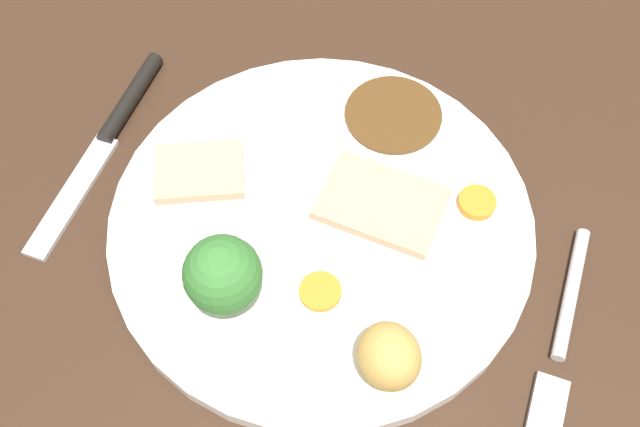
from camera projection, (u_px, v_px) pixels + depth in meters
dining_table at (341, 249)px, 52.25cm from camera, size 120.00×84.00×3.60cm
dinner_plate at (320, 226)px, 50.29cm from camera, size 28.59×28.59×1.40cm
gravy_pool at (387, 113)px, 54.22cm from camera, size 7.11×7.11×0.30cm
meat_slice_main at (381, 203)px, 49.94cm from camera, size 8.15×5.66×0.80cm
meat_slice_under at (197, 176)px, 51.07cm from camera, size 7.48×6.84×0.80cm
roast_potato_left at (389, 356)px, 42.82cm from camera, size 5.51×5.53×3.90cm
carrot_coin_front at (320, 291)px, 46.81cm from camera, size 2.70×2.70×0.44cm
carrot_coin_back at (477, 203)px, 50.05cm from camera, size 2.56×2.56×0.66cm
broccoli_floret at (223, 275)px, 43.83cm from camera, size 4.78×4.78×5.96cm
fork at (561, 340)px, 46.46cm from camera, size 2.25×15.30×0.90cm
knife at (110, 132)px, 54.69cm from camera, size 2.32×18.55×1.20cm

